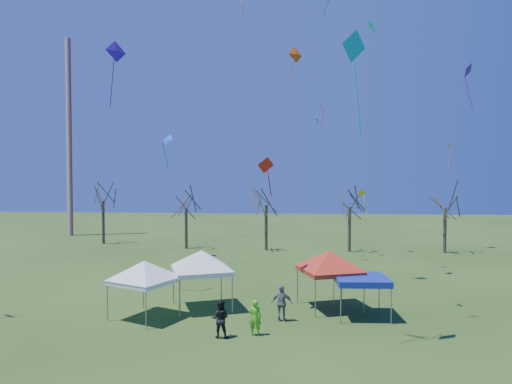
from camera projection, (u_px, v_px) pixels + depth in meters
The scene contains 25 objects.
ground at pixel (288, 331), 22.36m from camera, with size 140.00×140.00×0.00m, color #274716.
radio_mast at pixel (69, 138), 57.92m from camera, with size 0.70×0.70×25.00m, color silver.
tree_0 at pixel (103, 186), 50.99m from camera, with size 3.83×3.83×8.44m.
tree_1 at pixel (186, 193), 47.53m from camera, with size 3.42×3.42×7.54m.
tree_2 at pixel (266, 189), 46.61m from camera, with size 3.71×3.71×8.18m.
tree_3 at pixel (350, 191), 45.65m from camera, with size 3.59×3.59×7.91m.
tree_4 at pixel (445, 192), 44.90m from camera, with size 3.58×3.58×7.89m.
tent_white_west at pixel (144, 265), 24.27m from camera, with size 3.78×3.78×3.55m.
tent_white_mid at pixel (202, 254), 26.03m from camera, with size 4.11×4.11×3.87m.
tent_red at pixel (330, 255), 26.07m from camera, with size 4.12×4.12×3.83m.
tent_blue at pixel (361, 280), 24.61m from camera, with size 2.88×2.88×2.17m.
person_green at pixel (255, 317), 21.71m from camera, with size 0.62×0.41×1.70m, color #4FCC20.
person_grey at pixel (282, 303), 23.83m from camera, with size 1.10×0.46×1.88m, color slate.
person_dark at pixel (220, 319), 21.40m from camera, with size 0.87×0.67×1.78m, color black.
kite_12 at pixel (450, 146), 44.80m from camera, with size 0.52×0.86×2.58m.
kite_11 at pixel (296, 55), 39.08m from camera, with size 1.44×1.22×3.31m.
kite_2 at pixel (167, 140), 42.04m from camera, with size 1.49×1.35×3.11m.
kite_19 at pixel (317, 120), 41.79m from camera, with size 0.68×0.81×1.96m.
kite_1 at pixel (266, 165), 25.35m from camera, with size 1.16×0.98×2.32m.
kite_5 at pixel (353, 47), 19.89m from camera, with size 1.37×1.18×4.59m.
kite_22 at pixel (362, 194), 43.11m from camera, with size 1.03×0.90×2.87m.
kite_18 at pixel (322, 108), 31.60m from camera, with size 0.32×0.71×1.85m.
kite_8 at pixel (116, 52), 28.60m from camera, with size 1.16×1.28×4.20m.
kite_25 at pixel (372, 26), 24.82m from camera, with size 0.53×0.76×1.62m.
kite_17 at pixel (468, 71), 28.69m from camera, with size 1.00×1.10×3.04m.
Camera 1 is at (0.12, -22.16, 7.59)m, focal length 32.00 mm.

